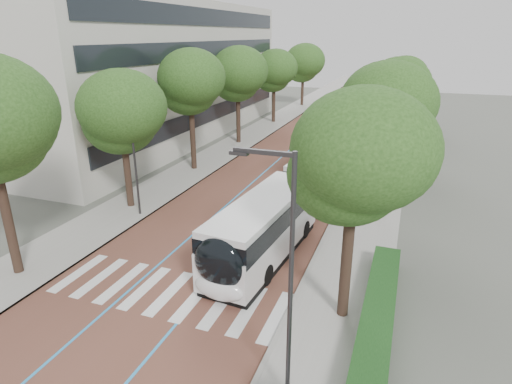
% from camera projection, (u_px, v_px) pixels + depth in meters
% --- Properties ---
extents(ground, '(160.00, 160.00, 0.00)m').
position_uv_depth(ground, '(153.00, 305.00, 18.23)').
color(ground, '#51544C').
rests_on(ground, ground).
extents(road, '(11.00, 140.00, 0.02)m').
position_uv_depth(road, '(330.00, 126.00, 53.47)').
color(road, brown).
rests_on(road, ground).
extents(sidewalk_left, '(4.00, 140.00, 0.12)m').
position_uv_depth(sidewalk_left, '(273.00, 122.00, 55.86)').
color(sidewalk_left, gray).
rests_on(sidewalk_left, ground).
extents(sidewalk_right, '(4.00, 140.00, 0.12)m').
position_uv_depth(sidewalk_right, '(393.00, 130.00, 51.04)').
color(sidewalk_right, gray).
rests_on(sidewalk_right, ground).
extents(kerb_left, '(0.20, 140.00, 0.14)m').
position_uv_depth(kerb_left, '(287.00, 123.00, 55.25)').
color(kerb_left, gray).
rests_on(kerb_left, ground).
extents(kerb_right, '(0.20, 140.00, 0.14)m').
position_uv_depth(kerb_right, '(376.00, 129.00, 51.65)').
color(kerb_right, gray).
rests_on(kerb_right, ground).
extents(zebra_crossing, '(10.55, 3.60, 0.01)m').
position_uv_depth(zebra_crossing, '(169.00, 293.00, 19.04)').
color(zebra_crossing, silver).
rests_on(zebra_crossing, ground).
extents(lane_line_left, '(0.12, 126.00, 0.01)m').
position_uv_depth(lane_line_left, '(318.00, 125.00, 53.98)').
color(lane_line_left, '#2A8ED4').
rests_on(lane_line_left, road).
extents(lane_line_right, '(0.12, 126.00, 0.01)m').
position_uv_depth(lane_line_right, '(343.00, 127.00, 52.95)').
color(lane_line_right, '#2A8ED4').
rests_on(lane_line_right, road).
extents(office_building, '(18.11, 40.00, 14.00)m').
position_uv_depth(office_building, '(136.00, 72.00, 46.73)').
color(office_building, '#AFADA3').
rests_on(office_building, ground).
extents(hedge, '(1.20, 14.00, 0.80)m').
position_uv_depth(hedge, '(373.00, 345.00, 15.12)').
color(hedge, '#153D15').
rests_on(hedge, sidewalk_right).
extents(streetlight_near, '(1.82, 0.20, 8.00)m').
position_uv_depth(streetlight_near, '(285.00, 267.00, 11.78)').
color(streetlight_near, '#2E2E30').
rests_on(streetlight_near, sidewalk_right).
extents(streetlight_far, '(1.82, 0.20, 8.00)m').
position_uv_depth(streetlight_far, '(374.00, 115.00, 33.81)').
color(streetlight_far, '#2E2E30').
rests_on(streetlight_far, sidewalk_right).
extents(lamp_post_left, '(0.14, 0.14, 8.00)m').
position_uv_depth(lamp_post_left, '(134.00, 153.00, 25.81)').
color(lamp_post_left, '#2E2E30').
rests_on(lamp_post_left, sidewalk_left).
extents(trees_left, '(6.23, 61.03, 9.67)m').
position_uv_depth(trees_left, '(232.00, 80.00, 41.63)').
color(trees_left, black).
rests_on(trees_left, ground).
extents(trees_right, '(5.78, 47.38, 8.89)m').
position_uv_depth(trees_right, '(391.00, 98.00, 33.83)').
color(trees_right, black).
rests_on(trees_right, ground).
extents(lead_bus, '(4.08, 18.54, 3.20)m').
position_uv_depth(lead_bus, '(291.00, 203.00, 24.81)').
color(lead_bus, black).
rests_on(lead_bus, ground).
extents(bus_queued_0, '(2.88, 12.46, 3.20)m').
position_uv_depth(bus_queued_0, '(335.00, 141.00, 39.36)').
color(bus_queued_0, silver).
rests_on(bus_queued_0, ground).
extents(bus_queued_1, '(3.32, 12.53, 3.20)m').
position_uv_depth(bus_queued_1, '(353.00, 116.00, 51.04)').
color(bus_queued_1, silver).
rests_on(bus_queued_1, ground).
extents(bus_queued_2, '(3.32, 12.53, 3.20)m').
position_uv_depth(bus_queued_2, '(363.00, 101.00, 62.60)').
color(bus_queued_2, silver).
rests_on(bus_queued_2, ground).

